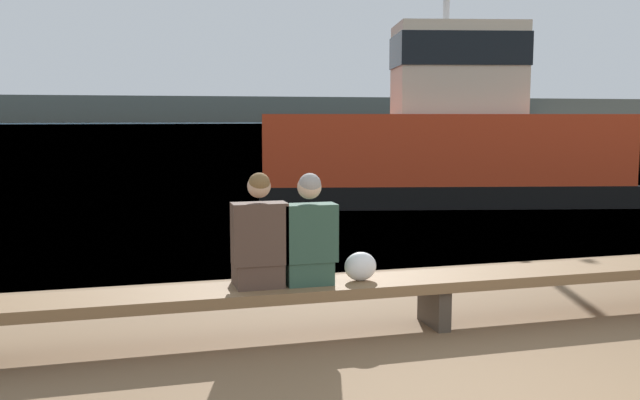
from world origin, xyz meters
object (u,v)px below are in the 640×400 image
at_px(bench_main, 434,284).
at_px(person_left, 259,240).
at_px(tugboat_red, 442,146).
at_px(person_right, 309,238).
at_px(shopping_bag, 360,266).

xyz_separation_m(bench_main, person_left, (-1.59, 0.01, 0.47)).
relative_size(bench_main, tugboat_red, 1.00).
distance_m(person_right, tugboat_red, 10.08).
xyz_separation_m(person_left, tugboat_red, (5.67, 8.60, 0.37)).
bearing_deg(person_left, bench_main, -0.40).
bearing_deg(person_right, bench_main, -0.55).
xyz_separation_m(bench_main, shopping_bag, (-0.70, 0.00, 0.20)).
bearing_deg(tugboat_red, bench_main, 167.41).
bearing_deg(tugboat_red, shopping_bag, 163.71).
bearing_deg(shopping_bag, person_left, 179.53).
bearing_deg(person_left, tugboat_red, 56.62).
xyz_separation_m(person_right, shopping_bag, (0.46, -0.01, -0.27)).
distance_m(bench_main, shopping_bag, 0.73).
relative_size(person_left, person_right, 1.01).
relative_size(bench_main, shopping_bag, 28.97).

